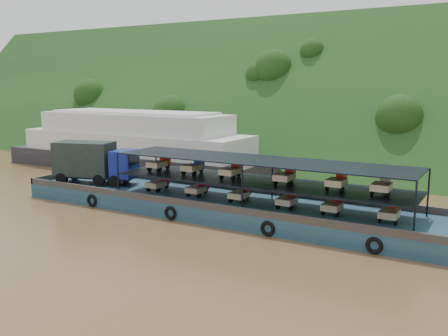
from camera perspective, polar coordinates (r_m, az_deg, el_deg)
The scene contains 4 objects.
ground at distance 38.30m, azimuth 0.33°, elevation -5.63°, with size 160.00×160.00×0.00m, color brown.
hillside at distance 71.20m, azimuth 14.94°, elevation 1.17°, with size 140.00×28.00×28.00m, color #173814.
cargo_barge at distance 39.81m, azimuth -2.56°, elevation -3.22°, with size 35.00×7.18×4.94m.
passenger_ferry at distance 60.01m, azimuth -10.20°, elevation 2.70°, with size 34.18×8.73×6.91m.
Camera 1 is at (18.43, -32.03, 10.09)m, focal length 40.00 mm.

